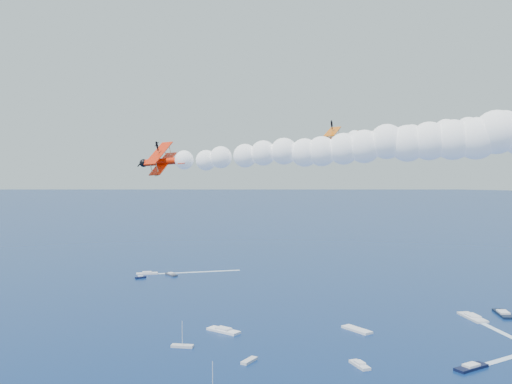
% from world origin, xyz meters
% --- Properties ---
extents(biplane_lead, '(8.10, 9.42, 6.82)m').
position_xyz_m(biplane_lead, '(13.55, 36.90, 55.34)').
color(biplane_lead, '#E45F04').
extents(biplane_trail, '(8.04, 9.81, 7.66)m').
position_xyz_m(biplane_trail, '(-4.91, 17.34, 52.13)').
color(biplane_trail, red).
extents(smoke_trail_trail, '(64.67, 25.98, 11.33)m').
position_xyz_m(smoke_trail_trail, '(26.26, 22.52, 54.55)').
color(smoke_trail_trail, white).
extents(spectator_boats, '(226.02, 160.24, 0.70)m').
position_xyz_m(spectator_boats, '(0.70, 104.10, 0.35)').
color(spectator_boats, black).
rests_on(spectator_boats, ground).
extents(boat_wakes, '(163.62, 96.41, 0.04)m').
position_xyz_m(boat_wakes, '(-1.39, 149.89, 0.03)').
color(boat_wakes, white).
rests_on(boat_wakes, ground).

